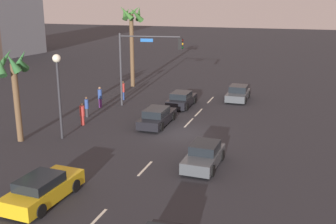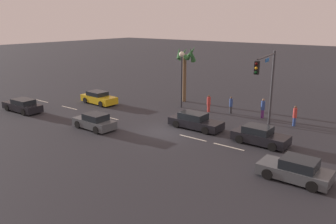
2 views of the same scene
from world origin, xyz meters
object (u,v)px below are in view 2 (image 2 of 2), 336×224
Objects in this scene: pedestrian_1 at (295,115)px; pedestrian_2 at (263,108)px; traffic_signal at (267,78)px; car_3 at (295,170)px; streetlamp at (182,68)px; car_2 at (95,122)px; pedestrian_0 at (209,103)px; pedestrian_3 at (231,105)px; car_0 at (99,98)px; car_4 at (260,136)px; car_5 at (23,106)px; palm_tree_0 at (186,60)px; car_1 at (195,121)px.

pedestrian_1 is 0.98× the size of pedestrian_2.
car_3 is at bearing -56.95° from traffic_signal.
streetlamp is 3.22× the size of pedestrian_1.
car_2 is 0.68× the size of streetlamp.
pedestrian_0 is 2.20m from pedestrian_3.
car_0 is 1.12× the size of car_2.
car_0 is at bearing -158.95° from pedestrian_0.
car_4 is 2.22× the size of pedestrian_2.
car_0 reaches higher than car_5.
streetlamp is 4.54m from pedestrian_0.
car_0 is at bearing 63.24° from car_5.
streetlamp is 3.14× the size of pedestrian_2.
palm_tree_0 reaches higher than pedestrian_2.
car_3 is 10.04m from traffic_signal.
pedestrian_1 is 13.48m from palm_tree_0.
pedestrian_2 is at bearing 49.84° from car_2.
streetlamp is 3.39× the size of pedestrian_0.
pedestrian_2 is (-6.59, 11.18, 0.36)m from car_3.
streetlamp is at bearing 43.53° from car_5.
car_4 is 12.69m from streetlamp.
pedestrian_2 reaches higher than car_4.
car_0 is 2.39× the size of pedestrian_2.
pedestrian_2 reaches higher than pedestrian_0.
palm_tree_0 is at bearing 116.09° from streetlamp.
car_1 is 0.72× the size of traffic_signal.
palm_tree_0 reaches higher than pedestrian_3.
car_0 is at bearing 136.46° from car_2.
pedestrian_2 is 3.12m from pedestrian_3.
car_5 is 2.61× the size of pedestrian_1.
pedestrian_2 reaches higher than car_0.
car_4 is 5.19m from traffic_signal.
streetlamp reaches higher than car_0.
car_0 is at bearing 176.34° from car_4.
pedestrian_1 is (8.37, 0.39, 0.06)m from pedestrian_0.
car_1 is (13.26, -1.00, -0.01)m from car_0.
pedestrian_0 is at bearing 37.25° from car_5.
car_1 is 6.15m from pedestrian_3.
streetlamp is 3.44× the size of pedestrian_3.
car_2 is at bearing -140.04° from pedestrian_1.
car_1 is at bearing -4.30° from car_0.
pedestrian_3 reaches higher than car_5.
car_1 is at bearing 177.80° from car_4.
palm_tree_0 reaches higher than car_1.
pedestrian_3 is at bearing 131.73° from car_4.
pedestrian_1 is at bearing -13.52° from pedestrian_2.
car_2 reaches higher than car_5.
pedestrian_1 is at bearing 39.96° from car_2.
pedestrian_2 is (-2.58, 6.77, 0.36)m from car_4.
car_3 is (9.87, -4.63, 0.00)m from car_1.
car_3 reaches higher than car_2.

